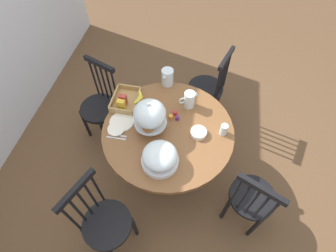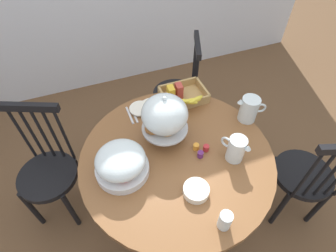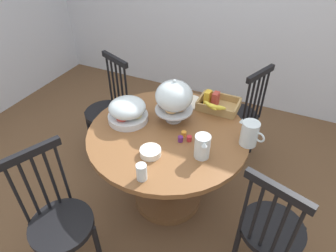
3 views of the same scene
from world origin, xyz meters
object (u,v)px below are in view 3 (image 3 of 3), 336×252
at_px(dining_table, 168,154).
at_px(windsor_chair_facing_door, 238,117).
at_px(pastry_stand_with_dome, 174,98).
at_px(cereal_bowl, 150,152).
at_px(milk_pitcher, 202,147).
at_px(windsor_chair_far_side, 108,112).
at_px(cereal_basket, 216,104).
at_px(china_plate_small, 180,97).
at_px(fruit_platter_covered, 128,111).
at_px(drinking_glass, 142,172).
at_px(windsor_chair_by_cabinet, 270,231).
at_px(china_plate_large, 189,102).
at_px(windsor_chair_near_window, 60,223).
at_px(orange_juice_pitcher, 249,134).

bearing_deg(dining_table, windsor_chair_facing_door, 66.62).
bearing_deg(pastry_stand_with_dome, cereal_bowl, -87.25).
xyz_separation_m(pastry_stand_with_dome, milk_pitcher, (0.33, -0.29, -0.12)).
distance_m(windsor_chair_facing_door, windsor_chair_far_side, 1.23).
relative_size(cereal_basket, china_plate_small, 2.11).
height_order(china_plate_small, cereal_bowl, cereal_bowl).
relative_size(fruit_platter_covered, china_plate_small, 2.00).
relative_size(windsor_chair_facing_door, pastry_stand_with_dome, 2.83).
relative_size(pastry_stand_with_dome, drinking_glass, 3.13).
relative_size(dining_table, windsor_chair_facing_door, 1.19).
xyz_separation_m(dining_table, windsor_chair_by_cabinet, (0.83, -0.30, -0.07)).
bearing_deg(china_plate_large, milk_pitcher, -60.98).
height_order(windsor_chair_near_window, cereal_bowl, windsor_chair_near_window).
height_order(windsor_chair_near_window, windsor_chair_by_cabinet, same).
relative_size(milk_pitcher, china_plate_small, 1.16).
bearing_deg(pastry_stand_with_dome, cereal_basket, 49.75).
bearing_deg(windsor_chair_by_cabinet, dining_table, 160.22).
relative_size(pastry_stand_with_dome, cereal_bowl, 2.46).
relative_size(windsor_chair_near_window, cereal_bowl, 6.96).
xyz_separation_m(orange_juice_pitcher, china_plate_small, (-0.64, 0.33, -0.06)).
bearing_deg(cereal_basket, milk_pitcher, -81.72).
relative_size(dining_table, fruit_platter_covered, 3.87).
bearing_deg(cereal_bowl, milk_pitcher, 22.79).
bearing_deg(drinking_glass, windsor_chair_facing_door, 76.85).
bearing_deg(milk_pitcher, orange_juice_pitcher, 45.53).
height_order(windsor_chair_far_side, milk_pitcher, windsor_chair_far_side).
bearing_deg(pastry_stand_with_dome, drinking_glass, -83.43).
bearing_deg(windsor_chair_near_window, pastry_stand_with_dome, 69.14).
distance_m(windsor_chair_by_cabinet, fruit_platter_covered, 1.25).
distance_m(windsor_chair_far_side, fruit_platter_covered, 0.70).
distance_m(dining_table, windsor_chair_near_window, 0.88).
bearing_deg(windsor_chair_near_window, dining_table, 64.38).
bearing_deg(drinking_glass, windsor_chair_far_side, 135.33).
relative_size(pastry_stand_with_dome, milk_pitcher, 1.98).
bearing_deg(cereal_bowl, windsor_chair_near_window, -125.74).
bearing_deg(dining_table, china_plate_small, 101.89).
bearing_deg(orange_juice_pitcher, china_plate_large, 150.77).
bearing_deg(dining_table, pastry_stand_with_dome, 98.36).
bearing_deg(fruit_platter_covered, cereal_basket, 38.20).
distance_m(milk_pitcher, china_plate_large, 0.64).
bearing_deg(cereal_basket, orange_juice_pitcher, -44.71).
distance_m(windsor_chair_facing_door, orange_juice_pitcher, 0.81).
height_order(dining_table, orange_juice_pitcher, orange_juice_pitcher).
xyz_separation_m(fruit_platter_covered, china_plate_large, (0.32, 0.42, -0.08)).
bearing_deg(windsor_chair_by_cabinet, windsor_chair_near_window, -157.70).
bearing_deg(fruit_platter_covered, milk_pitcher, -12.42).
relative_size(windsor_chair_by_cabinet, china_plate_large, 4.43).
bearing_deg(windsor_chair_near_window, orange_juice_pitcher, 44.21).
height_order(dining_table, cereal_bowl, cereal_bowl).
bearing_deg(pastry_stand_with_dome, milk_pitcher, -41.39).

